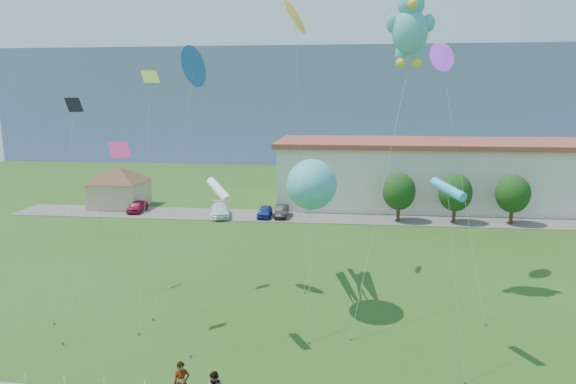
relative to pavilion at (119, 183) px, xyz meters
The scene contains 23 objects.
ground 45.05m from the pavilion, 57.72° to the right, with size 160.00×160.00×0.00m, color #305016.
parking_strip 24.37m from the pavilion, ahead, with size 70.00×6.00×0.06m, color #59544C.
hill_ridge 85.96m from the pavilion, 73.69° to the left, with size 160.00×50.00×25.00m, color gray.
pavilion is the anchor object (origin of this frame).
warehouse 50.37m from the pavilion, ahead, with size 61.00×15.00×8.20m.
tree_near 34.24m from the pavilion, ahead, with size 3.60×3.60×5.47m.
tree_mid 40.20m from the pavilion, ahead, with size 3.60×3.60×5.47m.
tree_far 46.18m from the pavilion, ahead, with size 3.60×3.60×5.47m.
pedestrian_left 45.43m from the pavilion, 62.29° to the right, with size 0.72×0.47×1.98m, color gray.
parked_car_red 5.00m from the pavilion, 39.39° to the right, with size 1.59×3.96×1.35m, color #AA1436.
parked_car_white 14.56m from the pavilion, 16.09° to the right, with size 2.10×5.16×1.50m, color white.
parked_car_blue 19.52m from the pavilion, 11.15° to the right, with size 1.50×3.74×1.27m, color navy.
parked_car_black 21.31m from the pavilion, ahead, with size 1.40×4.01×1.32m, color black.
octopus_kite 38.49m from the pavilion, 46.99° to the right, with size 3.13×11.31×9.84m.
teddy_bear_kite 43.17m from the pavilion, 37.21° to the right, with size 5.23×9.69×20.61m.
small_kite_cyan 47.96m from the pavilion, 45.51° to the right, with size 1.01×4.23×9.42m.
small_kite_pink 36.51m from the pavilion, 65.38° to the right, with size 3.29×3.75×11.05m.
small_kite_white 40.25m from the pavilion, 57.64° to the right, with size 1.49×3.45×9.07m.
small_kite_yellow 32.17m from the pavilion, 60.84° to the right, with size 2.45×8.87×15.40m.
small_kite_blue 33.59m from the pavilion, 55.47° to the right, with size 2.23×6.87×16.29m.
small_kite_purple 42.76m from the pavilion, 30.59° to the right, with size 2.70×10.47×17.22m.
small_kite_orange 35.63m from the pavilion, 40.55° to the right, with size 2.25×6.43×20.21m.
small_kite_black 29.90m from the pavilion, 70.69° to the right, with size 2.16×7.55×13.50m.
Camera 1 is at (4.17, -22.36, 13.61)m, focal length 32.00 mm.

